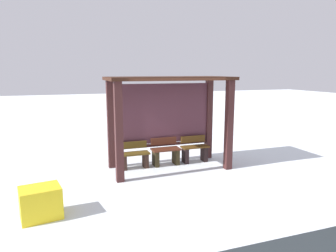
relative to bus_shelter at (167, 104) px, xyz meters
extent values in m
plane|color=white|center=(0.00, -0.21, -1.77)|extent=(60.00, 60.00, 0.00)
cube|color=#3E1E1E|center=(-1.50, -0.81, -0.55)|extent=(0.18, 0.18, 2.43)
cube|color=#3E1E1E|center=(1.50, -0.81, -0.55)|extent=(0.18, 0.18, 2.43)
cube|color=#3E1E1E|center=(-1.50, 0.39, -0.55)|extent=(0.18, 0.18, 2.43)
cube|color=#3E1E1E|center=(1.50, 0.39, -0.55)|extent=(0.18, 0.18, 2.43)
cube|color=#341B11|center=(0.00, -0.21, 0.70)|extent=(3.32, 1.53, 0.09)
cube|color=#542D38|center=(0.00, 0.39, -0.31)|extent=(2.81, 0.08, 1.72)
cube|color=#3E1E1E|center=(0.00, 0.37, -1.23)|extent=(2.81, 0.06, 0.08)
cube|color=#533E15|center=(-0.91, 0.09, -1.35)|extent=(0.81, 0.36, 0.05)
cube|color=#533E15|center=(-0.91, 0.25, -1.14)|extent=(0.77, 0.04, 0.20)
cube|color=#311F18|center=(-0.61, 0.09, -1.57)|extent=(0.12, 0.30, 0.40)
cube|color=#311F18|center=(-1.22, 0.09, -1.57)|extent=(0.12, 0.30, 0.40)
cube|color=#522618|center=(0.00, 0.09, -1.31)|extent=(0.81, 0.42, 0.04)
cube|color=#522618|center=(0.00, 0.28, -1.10)|extent=(0.77, 0.04, 0.20)
cube|color=#2D2514|center=(0.31, 0.09, -1.55)|extent=(0.12, 0.35, 0.44)
cube|color=#2D2514|center=(-0.31, 0.09, -1.55)|extent=(0.12, 0.35, 0.44)
cube|color=#563815|center=(0.91, 0.09, -1.31)|extent=(0.81, 0.34, 0.04)
cube|color=#563815|center=(0.91, 0.25, -1.10)|extent=(0.77, 0.04, 0.20)
cube|color=black|center=(1.22, 0.09, -1.55)|extent=(0.12, 0.29, 0.44)
cube|color=black|center=(0.61, 0.09, -1.55)|extent=(0.12, 0.29, 0.44)
cube|color=yellow|center=(-3.22, -2.20, -1.48)|extent=(0.79, 0.67, 0.58)
camera|label=1|loc=(-2.78, -7.94, 0.88)|focal=32.81mm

